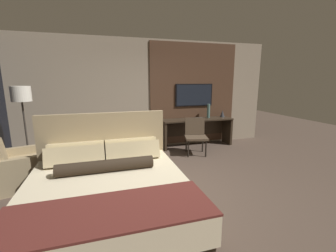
{
  "coord_description": "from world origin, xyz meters",
  "views": [
    {
      "loc": [
        -1.0,
        -3.19,
        1.78
      ],
      "look_at": [
        0.26,
        0.94,
        0.89
      ],
      "focal_mm": 24.0,
      "sensor_mm": 36.0,
      "label": 1
    }
  ],
  "objects_px": {
    "desk_chair": "(195,133)",
    "tv": "(194,95)",
    "vase_short": "(222,114)",
    "book": "(199,118)",
    "desk": "(196,127)",
    "armchair_by_window": "(23,169)",
    "vase_tall": "(208,111)",
    "floor_lamp": "(22,101)",
    "bed": "(108,192)"
  },
  "relations": [
    {
      "from": "desk_chair",
      "to": "tv",
      "type": "bearing_deg",
      "value": 84.37
    },
    {
      "from": "tv",
      "to": "vase_short",
      "type": "bearing_deg",
      "value": -10.51
    },
    {
      "from": "tv",
      "to": "book",
      "type": "xyz_separation_m",
      "value": [
        0.06,
        -0.25,
        -0.61
      ]
    },
    {
      "from": "desk",
      "to": "armchair_by_window",
      "type": "height_order",
      "value": "armchair_by_window"
    },
    {
      "from": "desk",
      "to": "armchair_by_window",
      "type": "relative_size",
      "value": 1.96
    },
    {
      "from": "vase_short",
      "to": "tv",
      "type": "bearing_deg",
      "value": 169.49
    },
    {
      "from": "vase_tall",
      "to": "vase_short",
      "type": "distance_m",
      "value": 0.46
    },
    {
      "from": "floor_lamp",
      "to": "book",
      "type": "relative_size",
      "value": 7.23
    },
    {
      "from": "bed",
      "to": "book",
      "type": "relative_size",
      "value": 9.46
    },
    {
      "from": "armchair_by_window",
      "to": "vase_short",
      "type": "xyz_separation_m",
      "value": [
        4.64,
        1.37,
        0.57
      ]
    },
    {
      "from": "bed",
      "to": "armchair_by_window",
      "type": "bearing_deg",
      "value": 135.09
    },
    {
      "from": "bed",
      "to": "floor_lamp",
      "type": "height_order",
      "value": "floor_lamp"
    },
    {
      "from": "desk",
      "to": "armchair_by_window",
      "type": "distance_m",
      "value": 4.05
    },
    {
      "from": "armchair_by_window",
      "to": "book",
      "type": "xyz_separation_m",
      "value": [
        3.88,
        1.28,
        0.49
      ]
    },
    {
      "from": "armchair_by_window",
      "to": "vase_short",
      "type": "bearing_deg",
      "value": -89.2
    },
    {
      "from": "armchair_by_window",
      "to": "vase_tall",
      "type": "relative_size",
      "value": 2.6
    },
    {
      "from": "armchair_by_window",
      "to": "vase_short",
      "type": "relative_size",
      "value": 5.33
    },
    {
      "from": "armchair_by_window",
      "to": "book",
      "type": "relative_size",
      "value": 4.29
    },
    {
      "from": "desk_chair",
      "to": "book",
      "type": "bearing_deg",
      "value": 72.05
    },
    {
      "from": "armchair_by_window",
      "to": "desk",
      "type": "bearing_deg",
      "value": -86.58
    },
    {
      "from": "book",
      "to": "desk_chair",
      "type": "bearing_deg",
      "value": -122.2
    },
    {
      "from": "desk_chair",
      "to": "armchair_by_window",
      "type": "relative_size",
      "value": 0.88
    },
    {
      "from": "floor_lamp",
      "to": "tv",
      "type": "bearing_deg",
      "value": 13.85
    },
    {
      "from": "vase_short",
      "to": "bed",
      "type": "bearing_deg",
      "value": -140.01
    },
    {
      "from": "vase_tall",
      "to": "bed",
      "type": "bearing_deg",
      "value": -135.98
    },
    {
      "from": "book",
      "to": "bed",
      "type": "bearing_deg",
      "value": -133.52
    },
    {
      "from": "armchair_by_window",
      "to": "floor_lamp",
      "type": "bearing_deg",
      "value": -11.54
    },
    {
      "from": "book",
      "to": "vase_tall",
      "type": "bearing_deg",
      "value": 14.84
    },
    {
      "from": "desk",
      "to": "vase_tall",
      "type": "bearing_deg",
      "value": 5.11
    },
    {
      "from": "tv",
      "to": "floor_lamp",
      "type": "bearing_deg",
      "value": -166.15
    },
    {
      "from": "tv",
      "to": "vase_short",
      "type": "relative_size",
      "value": 5.75
    },
    {
      "from": "desk_chair",
      "to": "armchair_by_window",
      "type": "bearing_deg",
      "value": -154.22
    },
    {
      "from": "vase_tall",
      "to": "desk_chair",
      "type": "bearing_deg",
      "value": -135.93
    },
    {
      "from": "desk_chair",
      "to": "book",
      "type": "height_order",
      "value": "desk_chair"
    },
    {
      "from": "bed",
      "to": "armchair_by_window",
      "type": "xyz_separation_m",
      "value": [
        -1.37,
        1.37,
        -0.06
      ]
    },
    {
      "from": "vase_tall",
      "to": "vase_short",
      "type": "relative_size",
      "value": 2.05
    },
    {
      "from": "desk_chair",
      "to": "armchair_by_window",
      "type": "height_order",
      "value": "desk_chair"
    },
    {
      "from": "tv",
      "to": "armchair_by_window",
      "type": "relative_size",
      "value": 1.08
    },
    {
      "from": "desk_chair",
      "to": "vase_short",
      "type": "xyz_separation_m",
      "value": [
        1.11,
        0.66,
        0.34
      ]
    },
    {
      "from": "tv",
      "to": "book",
      "type": "distance_m",
      "value": 0.66
    },
    {
      "from": "floor_lamp",
      "to": "book",
      "type": "height_order",
      "value": "floor_lamp"
    },
    {
      "from": "floor_lamp",
      "to": "vase_tall",
      "type": "bearing_deg",
      "value": 10.51
    },
    {
      "from": "vase_short",
      "to": "floor_lamp",
      "type": "bearing_deg",
      "value": -170.28
    },
    {
      "from": "bed",
      "to": "vase_tall",
      "type": "bearing_deg",
      "value": 44.02
    },
    {
      "from": "armchair_by_window",
      "to": "book",
      "type": "bearing_deg",
      "value": -87.5
    },
    {
      "from": "floor_lamp",
      "to": "vase_short",
      "type": "distance_m",
      "value": 4.78
    },
    {
      "from": "desk_chair",
      "to": "book",
      "type": "xyz_separation_m",
      "value": [
        0.35,
        0.56,
        0.26
      ]
    },
    {
      "from": "vase_tall",
      "to": "tv",
      "type": "bearing_deg",
      "value": 155.53
    },
    {
      "from": "bed",
      "to": "desk_chair",
      "type": "distance_m",
      "value": 3.01
    },
    {
      "from": "vase_tall",
      "to": "vase_short",
      "type": "bearing_deg",
      "value": 2.07
    }
  ]
}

